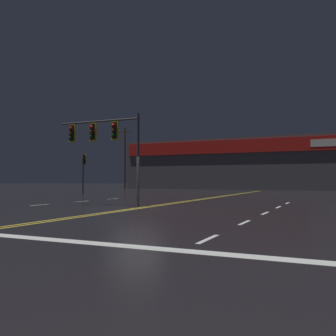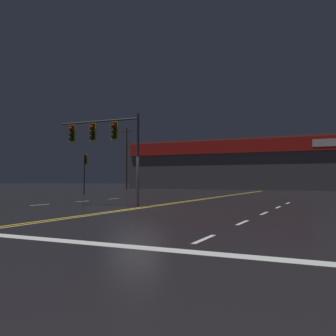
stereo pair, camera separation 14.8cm
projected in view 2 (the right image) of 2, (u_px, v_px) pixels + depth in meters
ground_plane at (136, 209)px, 17.49m from camera, size 200.00×200.00×0.00m
road_markings at (140, 213)px, 15.19m from camera, size 17.58×60.00×0.01m
traffic_signal_median at (102, 136)px, 19.73m from camera, size 4.89×0.36×4.70m
traffic_signal_corner_northwest at (85, 165)px, 34.79m from camera, size 0.42×0.36×3.74m
building_backdrop at (273, 164)px, 52.33m from camera, size 40.86×10.23×7.01m
utility_pole_row at (284, 148)px, 47.68m from camera, size 45.06×0.26×11.42m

